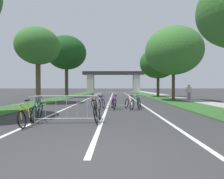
% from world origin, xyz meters
% --- Properties ---
extents(ground_plane, '(300.00, 300.00, 0.00)m').
position_xyz_m(ground_plane, '(0.00, 0.00, 0.00)').
color(ground_plane, '#333335').
extents(grass_verge_left, '(2.57, 64.83, 0.05)m').
position_xyz_m(grass_verge_left, '(-6.01, 26.52, 0.03)').
color(grass_verge_left, '#2D5B26').
rests_on(grass_verge_left, ground).
extents(grass_verge_right, '(2.57, 64.83, 0.05)m').
position_xyz_m(grass_verge_right, '(6.01, 26.52, 0.03)').
color(grass_verge_right, '#2D5B26').
rests_on(grass_verge_right, ground).
extents(sidewalk_path_right, '(1.84, 64.83, 0.08)m').
position_xyz_m(sidewalk_path_right, '(8.21, 26.52, 0.04)').
color(sidewalk_path_right, '#9E9B93').
rests_on(sidewalk_path_right, ground).
extents(lane_stripe_center, '(0.14, 37.50, 0.01)m').
position_xyz_m(lane_stripe_center, '(0.00, 18.75, 0.00)').
color(lane_stripe_center, silver).
rests_on(lane_stripe_center, ground).
extents(lane_stripe_right_lane, '(0.14, 37.50, 0.01)m').
position_xyz_m(lane_stripe_right_lane, '(2.60, 18.75, 0.00)').
color(lane_stripe_right_lane, silver).
rests_on(lane_stripe_right_lane, ground).
extents(lane_stripe_left_lane, '(0.14, 37.50, 0.01)m').
position_xyz_m(lane_stripe_left_lane, '(-2.60, 18.75, 0.00)').
color(lane_stripe_left_lane, silver).
rests_on(lane_stripe_left_lane, ground).
extents(overpass_bridge, '(19.33, 2.82, 6.23)m').
position_xyz_m(overpass_bridge, '(0.00, 53.58, 4.20)').
color(overpass_bridge, '#2D2D30').
rests_on(overpass_bridge, ground).
extents(tree_left_oak_near, '(3.60, 3.60, 6.29)m').
position_xyz_m(tree_left_oak_near, '(-5.85, 11.47, 4.72)').
color(tree_left_oak_near, brown).
rests_on(tree_left_oak_near, ground).
extents(tree_left_pine_near, '(5.35, 5.35, 8.28)m').
position_xyz_m(tree_left_pine_near, '(-6.08, 21.06, 5.98)').
color(tree_left_pine_near, '#4C3823').
rests_on(tree_left_pine_near, ground).
extents(tree_right_cypress_far, '(5.43, 5.43, 7.16)m').
position_xyz_m(tree_right_cypress_far, '(6.17, 14.18, 4.85)').
color(tree_right_cypress_far, '#4C3823').
rests_on(tree_right_cypress_far, ground).
extents(tree_right_pine_far, '(4.95, 4.95, 6.73)m').
position_xyz_m(tree_right_pine_far, '(6.37, 21.25, 4.61)').
color(tree_right_pine_far, '#4C3823').
rests_on(tree_right_pine_far, ground).
extents(crowd_barrier_nearest, '(2.45, 0.58, 1.05)m').
position_xyz_m(crowd_barrier_nearest, '(-1.31, 3.41, 0.52)').
color(crowd_barrier_nearest, '#ADADB2').
rests_on(crowd_barrier_nearest, ground).
extents(crowd_barrier_second, '(2.44, 0.52, 1.05)m').
position_xyz_m(crowd_barrier_second, '(0.55, 8.31, 0.52)').
color(crowd_barrier_second, '#ADADB2').
rests_on(crowd_barrier_second, ground).
extents(bicycle_purple_0, '(0.46, 1.73, 1.02)m').
position_xyz_m(bicycle_purple_0, '(0.45, 7.73, 0.38)').
color(bicycle_purple_0, black).
rests_on(bicycle_purple_0, ground).
extents(bicycle_orange_1, '(0.50, 1.67, 0.93)m').
position_xyz_m(bicycle_orange_1, '(-0.84, 8.66, 0.37)').
color(bicycle_orange_1, black).
rests_on(bicycle_orange_1, ground).
extents(bicycle_yellow_2, '(0.52, 1.57, 0.91)m').
position_xyz_m(bicycle_yellow_2, '(-2.59, 3.01, 0.35)').
color(bicycle_yellow_2, black).
rests_on(bicycle_yellow_2, ground).
extents(bicycle_white_3, '(0.56, 1.67, 0.95)m').
position_xyz_m(bicycle_white_3, '(1.41, 7.76, 0.36)').
color(bicycle_white_3, black).
rests_on(bicycle_white_3, ground).
extents(bicycle_blue_4, '(0.54, 1.62, 0.96)m').
position_xyz_m(bicycle_blue_4, '(-0.33, 7.79, 0.36)').
color(bicycle_blue_4, black).
rests_on(bicycle_blue_4, ground).
extents(bicycle_teal_5, '(0.64, 1.69, 1.03)m').
position_xyz_m(bicycle_teal_5, '(-2.59, 3.79, 0.39)').
color(bicycle_teal_5, black).
rests_on(bicycle_teal_5, ground).
extents(bicycle_black_6, '(0.45, 1.60, 0.91)m').
position_xyz_m(bicycle_black_6, '(-0.20, 3.81, 0.36)').
color(bicycle_black_6, black).
rests_on(bicycle_black_6, ground).
extents(bicycle_green_7, '(0.76, 1.73, 0.97)m').
position_xyz_m(bicycle_green_7, '(2.02, 7.98, 0.38)').
color(bicycle_green_7, black).
rests_on(bicycle_green_7, ground).
extents(pedestrian_with_backpack, '(0.58, 0.28, 1.59)m').
position_xyz_m(pedestrian_with_backpack, '(8.09, 15.20, 0.97)').
color(pedestrian_with_backpack, '#994C8C').
rests_on(pedestrian_with_backpack, ground).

